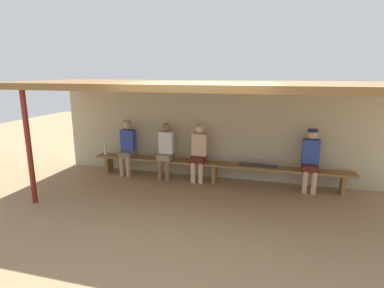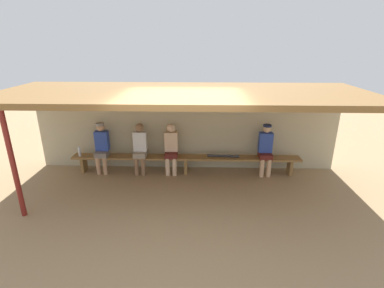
% 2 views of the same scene
% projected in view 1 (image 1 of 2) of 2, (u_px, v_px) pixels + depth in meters
% --- Properties ---
extents(ground_plane, '(24.00, 24.00, 0.00)m').
position_uv_depth(ground_plane, '(198.00, 209.00, 5.83)').
color(ground_plane, '#9E7F59').
extents(back_wall, '(8.00, 0.20, 2.20)m').
position_uv_depth(back_wall, '(219.00, 132.00, 7.46)').
color(back_wall, '#B7AD8C').
rests_on(back_wall, ground).
extents(dugout_roof, '(8.00, 2.80, 0.12)m').
position_uv_depth(dugout_roof, '(207.00, 85.00, 5.98)').
color(dugout_roof, brown).
rests_on(dugout_roof, back_wall).
extents(support_post, '(0.10, 0.10, 2.20)m').
position_uv_depth(support_post, '(29.00, 148.00, 5.89)').
color(support_post, maroon).
rests_on(support_post, ground).
extents(bench, '(6.00, 0.36, 0.46)m').
position_uv_depth(bench, '(215.00, 166.00, 7.20)').
color(bench, olive).
rests_on(bench, ground).
extents(player_near_post, '(0.34, 0.42, 1.34)m').
position_uv_depth(player_near_post, '(311.00, 157.00, 6.59)').
color(player_near_post, '#591E19').
rests_on(player_near_post, ground).
extents(player_in_red, '(0.34, 0.42, 1.34)m').
position_uv_depth(player_in_red, '(199.00, 150.00, 7.22)').
color(player_in_red, '#591E19').
rests_on(player_in_red, ground).
extents(player_with_sunglasses, '(0.34, 0.42, 1.34)m').
position_uv_depth(player_with_sunglasses, '(166.00, 148.00, 7.43)').
color(player_with_sunglasses, gray).
rests_on(player_with_sunglasses, ground).
extents(player_in_blue, '(0.34, 0.42, 1.34)m').
position_uv_depth(player_in_blue, '(127.00, 145.00, 7.69)').
color(player_in_blue, slate).
rests_on(player_in_blue, ground).
extents(water_bottle_clear, '(0.07, 0.07, 0.26)m').
position_uv_depth(water_bottle_clear, '(105.00, 150.00, 7.84)').
color(water_bottle_clear, silver).
rests_on(water_bottle_clear, bench).
extents(baseball_bat, '(0.84, 0.11, 0.07)m').
position_uv_depth(baseball_bat, '(258.00, 165.00, 6.92)').
color(baseball_bat, '#333338').
rests_on(baseball_bat, bench).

